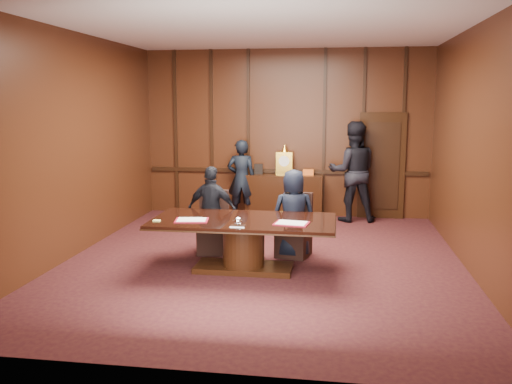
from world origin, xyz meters
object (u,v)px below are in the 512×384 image
(witness_left, at_px, (241,179))
(signatory_left, at_px, (212,210))
(conference_table, at_px, (244,236))
(signatory_right, at_px, (294,214))
(witness_right, at_px, (353,172))
(sideboard, at_px, (284,194))

(witness_left, bearing_deg, signatory_left, 86.45)
(witness_left, bearing_deg, conference_table, 96.55)
(signatory_left, bearing_deg, conference_table, 137.69)
(signatory_right, height_order, witness_right, witness_right)
(witness_left, bearing_deg, signatory_right, 111.26)
(sideboard, height_order, witness_left, witness_left)
(sideboard, height_order, signatory_right, sideboard)
(signatory_right, height_order, witness_left, witness_left)
(signatory_left, relative_size, witness_left, 0.86)
(sideboard, distance_m, witness_left, 0.96)
(conference_table, relative_size, signatory_left, 1.86)
(witness_left, xyz_separation_m, witness_right, (2.29, 0.00, 0.19))
(sideboard, xyz_separation_m, conference_table, (-0.21, -3.76, 0.02))
(witness_left, distance_m, witness_right, 2.30)
(sideboard, bearing_deg, witness_left, -169.80)
(witness_right, bearing_deg, signatory_right, 65.07)
(signatory_left, relative_size, signatory_right, 1.02)
(sideboard, relative_size, signatory_right, 1.15)
(witness_left, bearing_deg, witness_right, 175.93)
(conference_table, xyz_separation_m, signatory_left, (-0.65, 0.80, 0.20))
(sideboard, distance_m, signatory_right, 3.00)
(signatory_left, distance_m, witness_left, 2.80)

